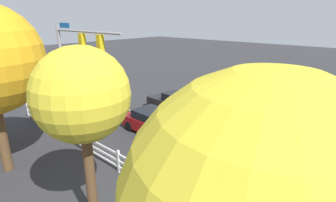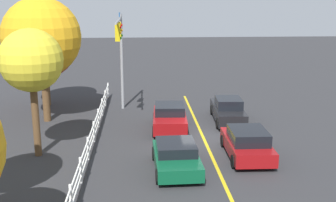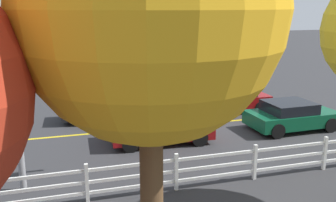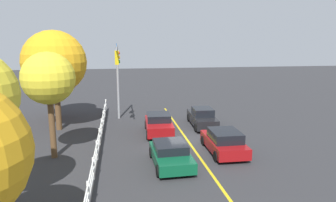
% 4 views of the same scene
% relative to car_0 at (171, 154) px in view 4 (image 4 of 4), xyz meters
% --- Properties ---
extents(ground_plane, '(120.00, 120.00, 0.00)m').
position_rel_car_0_xyz_m(ground_plane, '(4.47, -1.90, -0.63)').
color(ground_plane, '#2D2D30').
extents(lane_center_stripe, '(28.00, 0.16, 0.01)m').
position_rel_car_0_xyz_m(lane_center_stripe, '(0.47, -1.90, -0.63)').
color(lane_center_stripe, gold).
rests_on(lane_center_stripe, ground_plane).
extents(signal_assembly, '(6.15, 0.38, 6.68)m').
position_rel_car_0_xyz_m(signal_assembly, '(9.28, 2.83, 4.04)').
color(signal_assembly, gray).
rests_on(signal_assembly, ground_plane).
extents(car_0, '(3.96, 2.12, 1.26)m').
position_rel_car_0_xyz_m(car_0, '(0.00, 0.00, 0.00)').
color(car_0, '#0C4C2D').
rests_on(car_0, ground_plane).
extents(car_1, '(4.21, 2.08, 1.45)m').
position_rel_car_0_xyz_m(car_1, '(1.35, -3.59, 0.07)').
color(car_1, maroon).
rests_on(car_1, ground_plane).
extents(car_2, '(4.69, 2.01, 1.56)m').
position_rel_car_0_xyz_m(car_2, '(7.37, -3.89, 0.09)').
color(car_2, black).
rests_on(car_2, ground_plane).
extents(car_3, '(4.10, 2.16, 1.48)m').
position_rel_car_0_xyz_m(car_3, '(6.02, -0.12, 0.09)').
color(car_3, maroon).
rests_on(car_3, ground_plane).
extents(white_rail_fence, '(26.10, 0.10, 1.15)m').
position_rel_car_0_xyz_m(white_rail_fence, '(1.47, 4.12, -0.03)').
color(white_rail_fence, white).
rests_on(white_rail_fence, ground_plane).
extents(tree_0, '(3.00, 3.00, 6.26)m').
position_rel_car_0_xyz_m(tree_0, '(2.23, 6.68, 4.08)').
color(tree_0, brown).
rests_on(tree_0, ground_plane).
extents(tree_1, '(4.21, 4.21, 6.27)m').
position_rel_car_0_xyz_m(tree_1, '(12.31, 8.26, 3.53)').
color(tree_1, brown).
rests_on(tree_1, ground_plane).
extents(tree_4, '(4.78, 4.78, 7.69)m').
position_rel_car_0_xyz_m(tree_4, '(8.28, 7.51, 4.64)').
color(tree_4, brown).
rests_on(tree_4, ground_plane).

